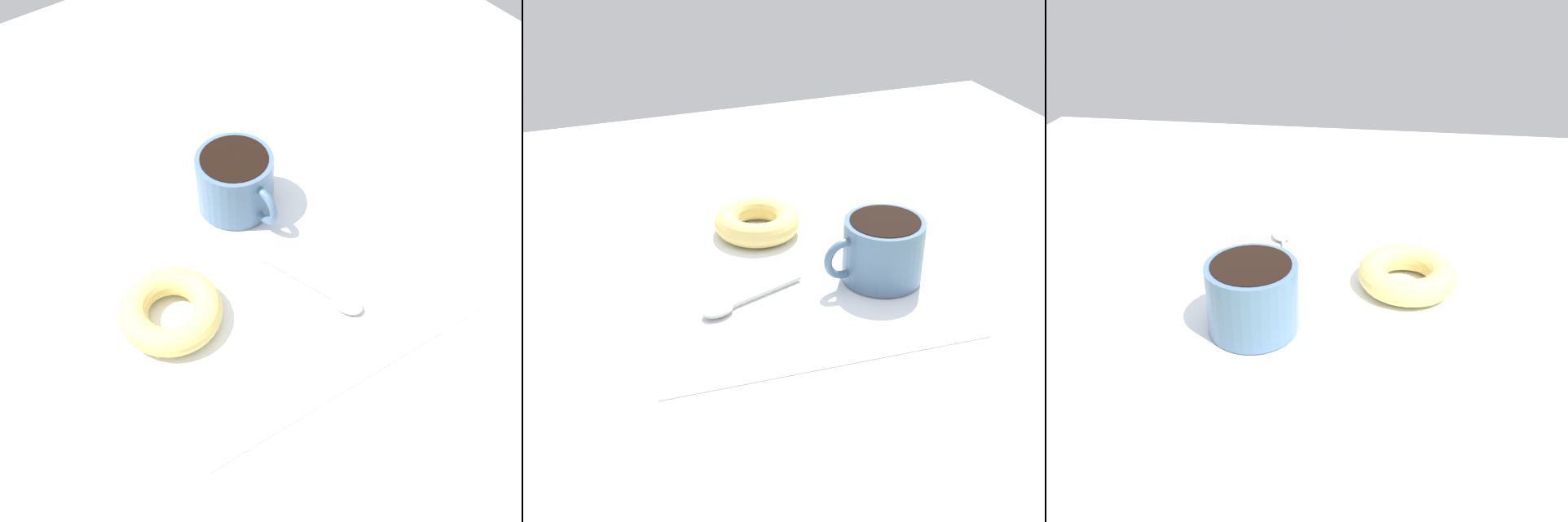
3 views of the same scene
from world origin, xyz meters
TOP-DOWN VIEW (x-y plane):
  - ground_plane at (0.00, 0.00)cm, footprint 120.00×120.00cm
  - napkin at (-2.40, 1.01)cm, footprint 35.19×35.19cm
  - coffee_cup at (7.71, -2.87)cm, footprint 11.80×8.97cm
  - donut at (-1.91, 12.13)cm, footprint 10.72×10.72cm
  - spoon at (-9.79, -3.08)cm, footprint 12.63×5.28cm

SIDE VIEW (x-z plane):
  - ground_plane at x=0.00cm, z-range -2.00..0.00cm
  - napkin at x=-2.40cm, z-range 0.00..0.30cm
  - spoon at x=-9.79cm, z-range 0.25..1.15cm
  - donut at x=-1.91cm, z-range 0.30..3.31cm
  - coffee_cup at x=7.71cm, z-range 0.44..7.58cm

